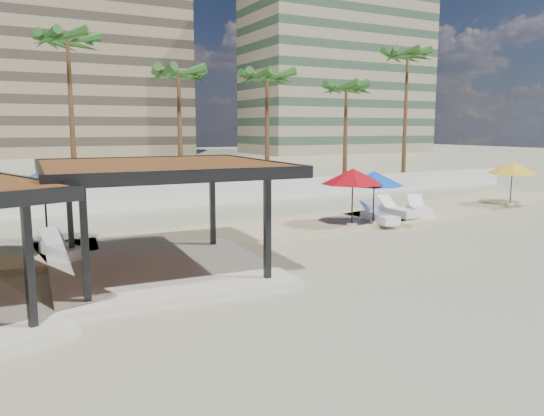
# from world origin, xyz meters

# --- Properties ---
(ground) EXTENTS (200.00, 200.00, 0.00)m
(ground) POSITION_xyz_m (0.00, 0.00, 0.00)
(ground) COLOR tan
(ground) RESTS_ON ground
(promenade) EXTENTS (44.45, 7.97, 0.24)m
(promenade) POSITION_xyz_m (2.00, 7.67, 0.06)
(promenade) COLOR #C6B284
(promenade) RESTS_ON ground
(boundary_wall) EXTENTS (56.00, 0.30, 1.20)m
(boundary_wall) POSITION_xyz_m (0.00, 16.00, 0.60)
(boundary_wall) COLOR silver
(boundary_wall) RESTS_ON ground
(building_mid) EXTENTS (38.00, 16.00, 30.40)m
(building_mid) POSITION_xyz_m (4.00, 78.00, 14.27)
(building_mid) COLOR #847259
(building_mid) RESTS_ON ground
(building_east) EXTENTS (32.00, 15.00, 36.40)m
(building_east) POSITION_xyz_m (48.00, 66.00, 17.27)
(building_east) COLOR gray
(building_east) RESTS_ON ground
(pavilion_central) EXTENTS (6.99, 6.99, 3.34)m
(pavilion_central) POSITION_xyz_m (-2.85, 2.85, 2.00)
(pavilion_central) COLOR beige
(pavilion_central) RESTS_ON ground
(umbrella_c) EXTENTS (3.42, 3.42, 2.45)m
(umbrella_c) POSITION_xyz_m (6.38, 5.80, 2.28)
(umbrella_c) COLOR beige
(umbrella_c) RESTS_ON promenade
(umbrella_d) EXTENTS (2.88, 2.88, 2.28)m
(umbrella_d) POSITION_xyz_m (7.54, 5.80, 2.14)
(umbrella_d) COLOR beige
(umbrella_d) RESTS_ON promenade
(umbrella_e) EXTENTS (2.71, 2.71, 2.35)m
(umbrella_e) POSITION_xyz_m (17.59, 6.58, 2.20)
(umbrella_e) COLOR beige
(umbrella_e) RESTS_ON promenade
(umbrella_f) EXTENTS (3.22, 3.22, 2.70)m
(umbrella_f) POSITION_xyz_m (-5.54, 8.08, 2.50)
(umbrella_f) COLOR beige
(umbrella_f) RESTS_ON promenade
(lounger_a) EXTENTS (1.31, 2.26, 0.82)m
(lounger_a) POSITION_xyz_m (-5.33, 5.85, 0.38)
(lounger_a) COLOR white
(lounger_a) RESTS_ON promenade
(lounger_b) EXTENTS (0.82, 2.33, 0.87)m
(lounger_b) POSITION_xyz_m (9.80, 6.82, 0.39)
(lounger_b) COLOR white
(lounger_b) RESTS_ON promenade
(lounger_c) EXTENTS (1.03, 2.37, 0.87)m
(lounger_c) POSITION_xyz_m (7.97, 5.92, 0.39)
(lounger_c) COLOR white
(lounger_c) RESTS_ON promenade
(lounger_d) EXTENTS (1.71, 2.38, 0.87)m
(lounger_d) POSITION_xyz_m (10.96, 6.51, 0.39)
(lounger_d) COLOR white
(lounger_d) RESTS_ON promenade
(palm_d) EXTENTS (3.00, 3.00, 9.87)m
(palm_d) POSITION_xyz_m (-3.00, 18.90, 8.67)
(palm_d) COLOR brown
(palm_d) RESTS_ON ground
(palm_e) EXTENTS (3.00, 3.00, 8.33)m
(palm_e) POSITION_xyz_m (3.00, 18.40, 7.22)
(palm_e) COLOR brown
(palm_e) RESTS_ON ground
(palm_f) EXTENTS (3.00, 3.00, 8.42)m
(palm_f) POSITION_xyz_m (9.00, 18.60, 7.31)
(palm_f) COLOR brown
(palm_f) RESTS_ON ground
(palm_g) EXTENTS (3.00, 3.00, 7.90)m
(palm_g) POSITION_xyz_m (15.00, 18.20, 6.82)
(palm_g) COLOR brown
(palm_g) RESTS_ON ground
(palm_h) EXTENTS (3.00, 3.00, 10.58)m
(palm_h) POSITION_xyz_m (21.00, 18.80, 9.34)
(palm_h) COLOR brown
(palm_h) RESTS_ON ground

